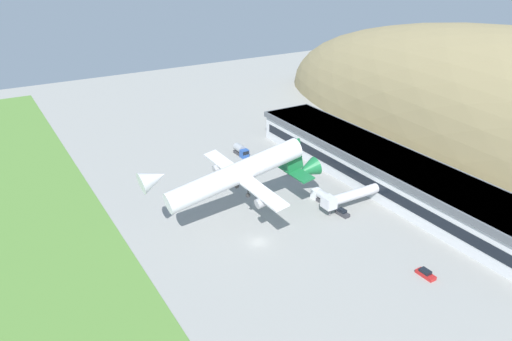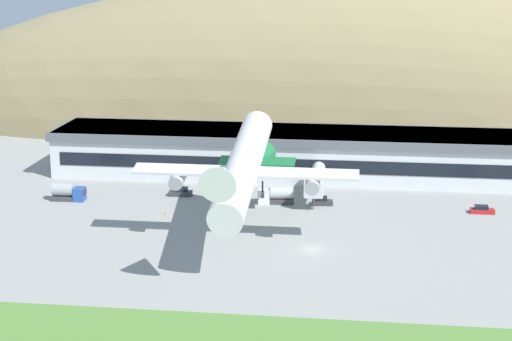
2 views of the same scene
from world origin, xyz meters
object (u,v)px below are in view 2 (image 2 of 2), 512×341
at_px(jetway_0, 316,180).
at_px(cargo_airplane, 244,167).
at_px(fuel_truck, 68,192).
at_px(box_truck, 276,195).
at_px(service_car_3, 322,201).
at_px(traffic_cone_1, 166,213).
at_px(service_car_2, 482,210).
at_px(terminal_building, 312,151).
at_px(traffic_cone_0, 233,215).
at_px(service_car_1, 181,192).

height_order(jetway_0, cargo_airplane, cargo_airplane).
bearing_deg(fuel_truck, cargo_airplane, -29.39).
bearing_deg(box_truck, service_car_3, 0.17).
bearing_deg(cargo_airplane, traffic_cone_1, 139.04).
bearing_deg(service_car_2, jetway_0, 171.88).
bearing_deg(terminal_building, box_truck, -103.83).
distance_m(jetway_0, traffic_cone_0, 18.52).
height_order(traffic_cone_0, traffic_cone_1, same).
relative_size(traffic_cone_0, traffic_cone_1, 1.00).
bearing_deg(cargo_airplane, box_truck, 83.67).
relative_size(box_truck, traffic_cone_1, 11.70).
xyz_separation_m(terminal_building, service_car_2, (31.97, -22.31, -4.82)).
bearing_deg(service_car_2, box_truck, 177.71).
relative_size(service_car_2, traffic_cone_1, 7.34).
relative_size(jetway_0, service_car_2, 4.04).
xyz_separation_m(terminal_building, service_car_1, (-23.82, -18.00, -4.73)).
bearing_deg(service_car_3, fuel_truck, -176.28).
xyz_separation_m(service_car_1, traffic_cone_1, (-0.09, -12.32, -0.40)).
relative_size(terminal_building, fuel_truck, 17.08).
height_order(service_car_2, service_car_3, service_car_3).
relative_size(jetway_0, service_car_1, 3.73).
relative_size(fuel_truck, traffic_cone_1, 10.86).
xyz_separation_m(fuel_truck, box_truck, (38.97, 3.06, -0.05)).
bearing_deg(service_car_3, cargo_airplane, -115.21).
height_order(terminal_building, traffic_cone_0, terminal_building).
xyz_separation_m(service_car_3, traffic_cone_1, (-27.27, -9.52, -0.39)).
height_order(box_truck, traffic_cone_1, box_truck).
bearing_deg(service_car_1, cargo_airplane, -58.61).
distance_m(jetway_0, service_car_3, 4.54).
bearing_deg(traffic_cone_1, cargo_airplane, -40.96).
bearing_deg(service_car_1, jetway_0, -0.07).
xyz_separation_m(jetway_0, traffic_cone_0, (-13.84, -11.73, -3.71)).
distance_m(service_car_1, traffic_cone_1, 12.33).
distance_m(box_truck, traffic_cone_0, 11.26).
bearing_deg(traffic_cone_1, traffic_cone_0, 2.64).
relative_size(fuel_truck, traffic_cone_0, 10.86).
relative_size(jetway_0, cargo_airplane, 0.36).
bearing_deg(traffic_cone_0, jetway_0, 40.29).
xyz_separation_m(terminal_building, jetway_0, (1.98, -18.03, -1.42)).
distance_m(service_car_1, service_car_2, 55.95).
bearing_deg(service_car_1, traffic_cone_0, -44.51).
distance_m(service_car_3, traffic_cone_1, 28.89).
relative_size(jetway_0, traffic_cone_1, 29.67).
relative_size(terminal_building, cargo_airplane, 2.24).
xyz_separation_m(jetway_0, fuel_truck, (-46.08, -5.85, -2.43)).
xyz_separation_m(service_car_2, fuel_truck, (-76.06, -1.57, 0.97)).
bearing_deg(service_car_3, terminal_building, 99.18).
relative_size(service_car_3, traffic_cone_0, 6.85).
relative_size(service_car_3, box_truck, 0.59).
distance_m(cargo_airplane, traffic_cone_1, 24.74).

